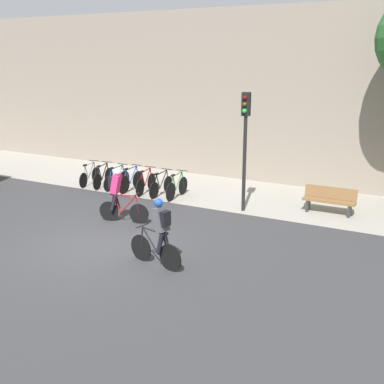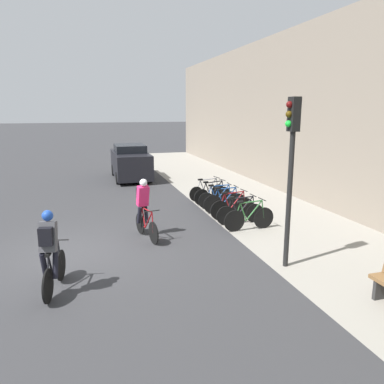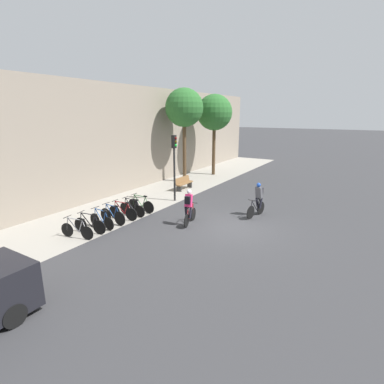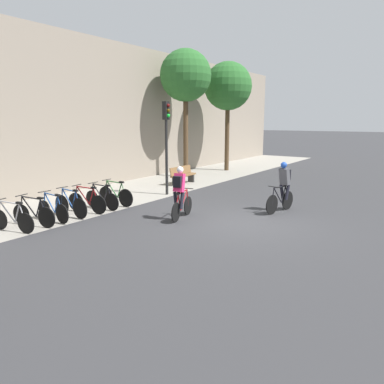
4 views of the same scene
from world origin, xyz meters
TOP-DOWN VIEW (x-y plane):
  - ground at (0.00, 0.00)m, footprint 200.00×200.00m
  - kerb_strip at (0.00, 6.75)m, footprint 44.00×4.50m
  - building_facade at (0.00, 9.30)m, footprint 44.00×0.60m
  - cyclist_pink at (-0.75, 1.93)m, footprint 1.64×0.58m
  - cyclist_grey at (2.25, -0.44)m, footprint 1.67×0.55m
  - parked_bike_0 at (-4.63, 5.18)m, footprint 0.50×1.64m
  - parked_bike_1 at (-3.94, 5.18)m, footprint 0.50×1.65m
  - parked_bike_2 at (-3.24, 5.18)m, footprint 0.46×1.61m
  - parked_bike_3 at (-2.55, 5.19)m, footprint 0.46×1.66m
  - parked_bike_4 at (-1.86, 5.18)m, footprint 0.46×1.70m
  - parked_bike_5 at (-1.16, 5.18)m, footprint 0.46×1.69m
  - parked_bike_6 at (-0.47, 5.18)m, footprint 0.46×1.71m
  - traffic_light_pole at (2.31, 4.86)m, footprint 0.26×0.30m
  - bench at (4.98, 5.94)m, footprint 1.73×0.44m

SIDE VIEW (x-z plane):
  - ground at x=0.00m, z-range 0.00..0.00m
  - kerb_strip at x=0.00m, z-range 0.00..0.01m
  - parked_bike_0 at x=-4.63m, z-range -0.09..0.86m
  - parked_bike_2 at x=-3.24m, z-range -0.09..0.86m
  - parked_bike_5 at x=-1.16m, z-range -0.09..0.87m
  - parked_bike_1 at x=-3.94m, z-range -0.09..0.88m
  - parked_bike_4 at x=-1.86m, z-range -0.08..0.89m
  - parked_bike_6 at x=-0.47m, z-range -0.08..0.90m
  - parked_bike_3 at x=-2.55m, z-range -0.08..0.90m
  - bench at x=4.98m, z-range 0.03..0.92m
  - cyclist_grey at x=2.25m, z-range 0.05..1.84m
  - cyclist_pink at x=-0.75m, z-range 0.06..1.83m
  - traffic_light_pole at x=2.31m, z-range 0.75..4.74m
  - building_facade at x=0.00m, z-range 0.00..7.07m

